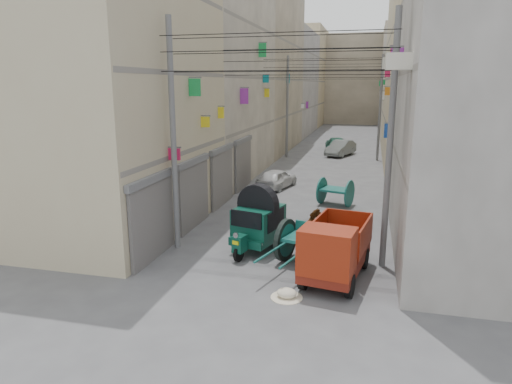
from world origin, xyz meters
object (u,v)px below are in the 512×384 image
(mini_truck, at_px, (333,254))
(feed_sack, at_px, (287,293))
(distant_car_white, at_px, (277,178))
(second_cart, at_px, (335,191))
(distant_car_green, at_px, (336,144))
(horse, at_px, (314,233))
(tonga_cart, at_px, (304,243))
(distant_car_grey, at_px, (341,148))
(auto_rickshaw, at_px, (258,221))

(mini_truck, distance_m, feed_sack, 1.89)
(feed_sack, height_order, distant_car_white, distant_car_white)
(second_cart, distance_m, distant_car_green, 19.12)
(horse, xyz_separation_m, distant_car_white, (-3.32, 9.88, -0.16))
(tonga_cart, xyz_separation_m, distant_car_grey, (-0.42, 24.28, -0.12))
(second_cart, bearing_deg, mini_truck, -69.65)
(distant_car_grey, bearing_deg, distant_car_white, -83.07)
(mini_truck, relative_size, distant_car_grey, 0.95)
(distant_car_white, bearing_deg, second_cart, 153.30)
(tonga_cart, xyz_separation_m, distant_car_white, (-3.13, 10.98, -0.19))
(mini_truck, height_order, distant_car_grey, mini_truck)
(feed_sack, distance_m, distant_car_green, 29.55)
(mini_truck, distance_m, horse, 2.53)
(tonga_cart, relative_size, feed_sack, 6.07)
(second_cart, bearing_deg, distant_car_white, 155.52)
(horse, distance_m, distant_car_white, 10.42)
(tonga_cart, distance_m, mini_truck, 1.66)
(distant_car_white, relative_size, distant_car_grey, 0.86)
(auto_rickshaw, bearing_deg, second_cart, 87.30)
(distant_car_grey, relative_size, distant_car_green, 0.92)
(second_cart, height_order, horse, horse)
(mini_truck, relative_size, horse, 2.12)
(tonga_cart, relative_size, distant_car_green, 0.81)
(horse, distance_m, distant_car_grey, 23.18)
(tonga_cart, bearing_deg, horse, 96.89)
(distant_car_white, height_order, distant_car_green, distant_car_green)
(distant_car_white, xyz_separation_m, distant_car_green, (2.13, 16.01, 0.05))
(tonga_cart, xyz_separation_m, mini_truck, (1.06, -1.26, 0.17))
(mini_truck, height_order, distant_car_green, mini_truck)
(mini_truck, xyz_separation_m, distant_car_grey, (-1.48, 25.54, -0.29))
(distant_car_white, relative_size, distant_car_green, 0.79)
(tonga_cart, xyz_separation_m, second_cart, (0.42, 7.92, -0.04))
(second_cart, distance_m, horse, 6.82)
(tonga_cart, height_order, second_cart, tonga_cart)
(distant_car_white, bearing_deg, auto_rickshaw, 111.79)
(horse, bearing_deg, auto_rickshaw, -4.94)
(auto_rickshaw, relative_size, distant_car_grey, 0.70)
(distant_car_white, bearing_deg, distant_car_green, -83.46)
(tonga_cart, distance_m, distant_car_white, 11.42)
(mini_truck, height_order, horse, mini_truck)
(mini_truck, height_order, second_cart, mini_truck)
(mini_truck, bearing_deg, distant_car_grey, 102.32)
(second_cart, bearing_deg, auto_rickshaw, -91.25)
(distant_car_green, bearing_deg, tonga_cart, 82.74)
(tonga_cart, xyz_separation_m, feed_sack, (-0.09, -2.55, -0.61))
(tonga_cart, relative_size, second_cart, 1.88)
(auto_rickshaw, bearing_deg, tonga_cart, -14.00)
(mini_truck, bearing_deg, tonga_cart, 139.02)
(second_cart, bearing_deg, distant_car_grey, 109.26)
(distant_car_green, bearing_deg, distant_car_white, 73.04)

